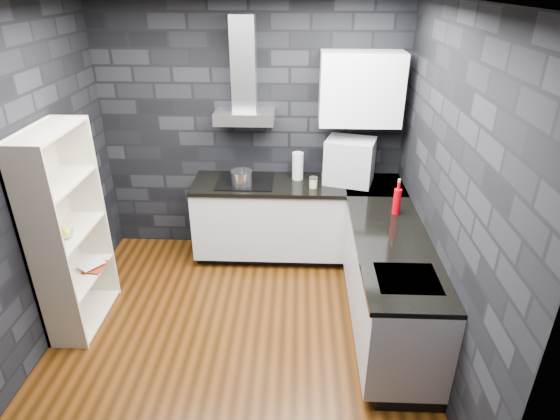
# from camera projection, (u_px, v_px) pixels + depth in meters

# --- Properties ---
(ground) EXTENTS (3.20, 3.20, 0.00)m
(ground) POSITION_uv_depth(u_px,v_px,m) (239.00, 332.00, 4.15)
(ground) COLOR #45230A
(ceiling) EXTENTS (3.20, 3.20, 0.00)m
(ceiling) POSITION_uv_depth(u_px,v_px,m) (222.00, 0.00, 2.94)
(ceiling) COLOR silver
(wall_back) EXTENTS (3.20, 0.05, 2.70)m
(wall_back) POSITION_uv_depth(u_px,v_px,m) (252.00, 131.00, 5.00)
(wall_back) COLOR black
(wall_back) RESTS_ON ground
(wall_front) EXTENTS (3.20, 0.05, 2.70)m
(wall_front) POSITION_uv_depth(u_px,v_px,m) (183.00, 345.00, 2.09)
(wall_front) COLOR black
(wall_front) RESTS_ON ground
(wall_left) EXTENTS (0.05, 3.20, 2.70)m
(wall_left) POSITION_uv_depth(u_px,v_px,m) (22.00, 191.00, 3.61)
(wall_left) COLOR black
(wall_left) RESTS_ON ground
(wall_right) EXTENTS (0.05, 3.20, 2.70)m
(wall_right) POSITION_uv_depth(u_px,v_px,m) (448.00, 198.00, 3.48)
(wall_right) COLOR black
(wall_right) RESTS_ON ground
(toekick_back) EXTENTS (2.18, 0.50, 0.10)m
(toekick_back) POSITION_uv_depth(u_px,v_px,m) (296.00, 250.00, 5.31)
(toekick_back) COLOR black
(toekick_back) RESTS_ON ground
(toekick_right) EXTENTS (0.50, 1.78, 0.10)m
(toekick_right) POSITION_uv_depth(u_px,v_px,m) (389.00, 325.00, 4.17)
(toekick_right) COLOR black
(toekick_right) RESTS_ON ground
(counter_back_cab) EXTENTS (2.20, 0.60, 0.76)m
(counter_back_cab) POSITION_uv_depth(u_px,v_px,m) (297.00, 218.00, 5.08)
(counter_back_cab) COLOR silver
(counter_back_cab) RESTS_ON ground
(counter_right_cab) EXTENTS (0.60, 1.80, 0.76)m
(counter_right_cab) POSITION_uv_depth(u_px,v_px,m) (390.00, 285.00, 3.98)
(counter_right_cab) COLOR silver
(counter_right_cab) RESTS_ON ground
(counter_back_top) EXTENTS (2.20, 0.62, 0.04)m
(counter_back_top) POSITION_uv_depth(u_px,v_px,m) (298.00, 185.00, 4.89)
(counter_back_top) COLOR black
(counter_back_top) RESTS_ON counter_back_cab
(counter_right_top) EXTENTS (0.62, 1.80, 0.04)m
(counter_right_top) POSITION_uv_depth(u_px,v_px,m) (394.00, 245.00, 3.80)
(counter_right_top) COLOR black
(counter_right_top) RESTS_ON counter_right_cab
(counter_corner_top) EXTENTS (0.62, 0.62, 0.04)m
(counter_corner_top) POSITION_uv_depth(u_px,v_px,m) (374.00, 186.00, 4.87)
(counter_corner_top) COLOR black
(counter_corner_top) RESTS_ON counter_right_cab
(hood_body) EXTENTS (0.60, 0.34, 0.12)m
(hood_body) POSITION_uv_depth(u_px,v_px,m) (245.00, 117.00, 4.73)
(hood_body) COLOR #A6A7AB
(hood_body) RESTS_ON wall_back
(hood_chimney) EXTENTS (0.24, 0.20, 0.90)m
(hood_chimney) POSITION_uv_depth(u_px,v_px,m) (244.00, 64.00, 4.57)
(hood_chimney) COLOR #A6A7AB
(hood_chimney) RESTS_ON hood_body
(upper_cabinet) EXTENTS (0.80, 0.35, 0.70)m
(upper_cabinet) POSITION_uv_depth(u_px,v_px,m) (361.00, 89.00, 4.55)
(upper_cabinet) COLOR silver
(upper_cabinet) RESTS_ON wall_back
(cooktop) EXTENTS (0.58, 0.50, 0.01)m
(cooktop) POSITION_uv_depth(u_px,v_px,m) (245.00, 181.00, 4.91)
(cooktop) COLOR black
(cooktop) RESTS_ON counter_back_top
(sink_rim) EXTENTS (0.44, 0.40, 0.01)m
(sink_rim) POSITION_uv_depth(u_px,v_px,m) (408.00, 279.00, 3.34)
(sink_rim) COLOR #A6A7AB
(sink_rim) RESTS_ON counter_right_top
(pot) EXTENTS (0.28, 0.28, 0.13)m
(pot) POSITION_uv_depth(u_px,v_px,m) (242.00, 178.00, 4.81)
(pot) COLOR silver
(pot) RESTS_ON cooktop
(glass_vase) EXTENTS (0.12, 0.12, 0.29)m
(glass_vase) POSITION_uv_depth(u_px,v_px,m) (298.00, 166.00, 4.92)
(glass_vase) COLOR silver
(glass_vase) RESTS_ON counter_back_top
(storage_jar) EXTENTS (0.11, 0.11, 0.10)m
(storage_jar) POSITION_uv_depth(u_px,v_px,m) (313.00, 183.00, 4.76)
(storage_jar) COLOR #CAB78E
(storage_jar) RESTS_ON counter_back_top
(utensil_crock) EXTENTS (0.11, 0.11, 0.12)m
(utensil_crock) POSITION_uv_depth(u_px,v_px,m) (326.00, 178.00, 4.84)
(utensil_crock) COLOR silver
(utensil_crock) RESTS_ON counter_back_top
(appliance_garage) EXTENTS (0.56, 0.49, 0.48)m
(appliance_garage) POSITION_uv_depth(u_px,v_px,m) (350.00, 162.00, 4.81)
(appliance_garage) COLOR #A4A8AB
(appliance_garage) RESTS_ON counter_back_top
(red_bottle) EXTENTS (0.08, 0.08, 0.24)m
(red_bottle) POSITION_uv_depth(u_px,v_px,m) (397.00, 202.00, 4.20)
(red_bottle) COLOR #AF0009
(red_bottle) RESTS_ON counter_right_top
(bookshelf) EXTENTS (0.35, 0.80, 1.80)m
(bookshelf) POSITION_uv_depth(u_px,v_px,m) (68.00, 233.00, 3.93)
(bookshelf) COLOR beige
(bookshelf) RESTS_ON ground
(fruit_bowl) EXTENTS (0.26, 0.26, 0.05)m
(fruit_bowl) POSITION_uv_depth(u_px,v_px,m) (63.00, 234.00, 3.84)
(fruit_bowl) COLOR silver
(fruit_bowl) RESTS_ON bookshelf
(book_red) EXTENTS (0.17, 0.04, 0.23)m
(book_red) POSITION_uv_depth(u_px,v_px,m) (85.00, 256.00, 4.21)
(book_red) COLOR maroon
(book_red) RESTS_ON bookshelf
(book_second) EXTENTS (0.13, 0.11, 0.21)m
(book_second) POSITION_uv_depth(u_px,v_px,m) (85.00, 253.00, 4.23)
(book_second) COLOR #B2B2B2
(book_second) RESTS_ON bookshelf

